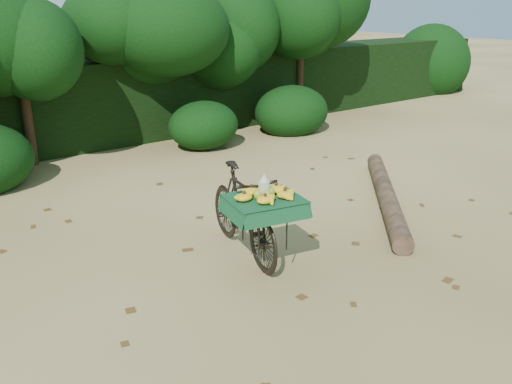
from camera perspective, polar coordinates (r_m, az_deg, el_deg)
ground at (r=7.68m, az=2.39°, el=-3.64°), size 80.00×80.00×0.00m
vendor_bicycle at (r=6.64m, az=-1.31°, el=-2.05°), size 1.05×1.97×1.14m
fallen_log at (r=8.75m, az=13.54°, el=-0.26°), size 2.86×2.94×0.28m
hedge_backdrop at (r=12.73m, az=-16.33°, el=9.14°), size 26.00×1.80×1.80m
tree_row at (r=11.62m, az=-18.36°, el=13.52°), size 14.50×2.00×4.00m
bush_clumps at (r=11.23m, az=-9.86°, el=5.99°), size 8.80×1.70×0.90m
leaf_litter at (r=8.15m, az=-0.54°, el=-2.19°), size 7.00×7.30×0.01m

